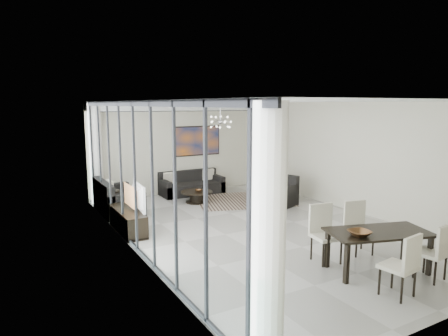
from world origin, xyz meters
TOP-DOWN VIEW (x-y plane):
  - room_shell at (0.46, 0.00)m, footprint 6.00×9.00m
  - window_wall at (-2.86, 0.00)m, footprint 0.37×8.95m
  - soffit at (0.00, 4.30)m, footprint 5.98×0.40m
  - painting at (0.50, 4.47)m, footprint 1.68×0.04m
  - chandelier at (0.30, 2.50)m, footprint 0.66×0.66m
  - rug at (1.07, 2.50)m, footprint 3.22×2.81m
  - coffee_table at (-0.24, 2.96)m, footprint 0.93×0.93m
  - bowl_coffee at (-0.21, 2.89)m, footprint 0.24×0.24m
  - sofa_main at (0.10, 4.07)m, footprint 2.00×0.82m
  - loveseat at (-2.55, 3.05)m, footprint 0.98×1.73m
  - armchair at (1.59, 1.57)m, footprint 1.23×1.27m
  - side_table at (-2.65, 3.10)m, footprint 0.42×0.42m
  - tv_console at (-2.76, 1.28)m, footprint 0.45×1.58m
  - television at (-2.60, 1.22)m, footprint 0.23×1.03m
  - dining_table at (0.35, -2.97)m, footprint 1.88×1.32m
  - dining_chair_sw at (-0.11, -3.83)m, footprint 0.51×0.51m
  - dining_chair_se at (0.86, -3.70)m, footprint 0.49×0.49m
  - dining_chair_nw at (-0.11, -2.14)m, footprint 0.55×0.55m
  - dining_chair_ne at (0.76, -2.14)m, footprint 0.55×0.55m
  - bowl_dining at (-0.12, -2.98)m, footprint 0.39×0.39m

SIDE VIEW (x-z plane):
  - rug at x=1.07m, z-range 0.00..0.01m
  - coffee_table at x=-0.24m, z-range 0.02..0.35m
  - sofa_main at x=0.10m, z-range -0.12..0.61m
  - tv_console at x=-2.76m, z-range 0.00..0.50m
  - armchair at x=1.59m, z-range -0.13..0.71m
  - loveseat at x=-2.55m, z-range -0.14..0.73m
  - bowl_coffee at x=-0.21m, z-range 0.33..0.39m
  - side_table at x=-2.65m, z-range 0.10..0.69m
  - dining_chair_se at x=0.86m, z-range 0.07..1.03m
  - dining_chair_sw at x=-0.11m, z-range 0.07..1.05m
  - dining_chair_ne at x=0.76m, z-range 0.07..1.07m
  - dining_chair_nw at x=-0.11m, z-range 0.08..1.12m
  - dining_table at x=0.35m, z-range 0.27..0.98m
  - bowl_dining at x=-0.12m, z-range 0.71..0.80m
  - television at x=-2.60m, z-range 0.50..1.08m
  - room_shell at x=0.46m, z-range 0.00..2.90m
  - window_wall at x=-2.86m, z-range 0.02..2.92m
  - painting at x=0.50m, z-range 1.16..2.14m
  - chandelier at x=0.30m, z-range 2.00..2.71m
  - soffit at x=0.00m, z-range 2.64..2.90m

